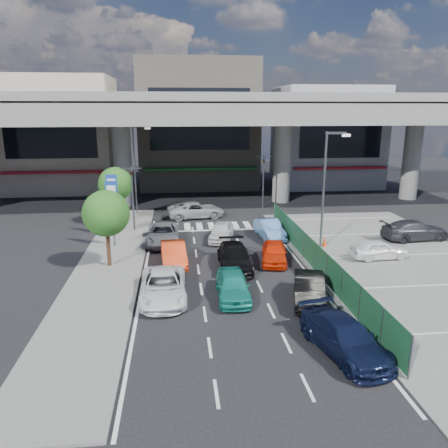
{
  "coord_description": "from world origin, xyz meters",
  "views": [
    {
      "loc": [
        -2.74,
        -21.88,
        9.46
      ],
      "look_at": [
        0.14,
        4.6,
        2.37
      ],
      "focal_mm": 35.0,
      "sensor_mm": 36.0,
      "label": 1
    }
  ],
  "objects": [
    {
      "name": "signboard_near",
      "position": [
        -7.2,
        7.99,
        3.06
      ],
      "size": [
        0.8,
        0.14,
        4.7
      ],
      "color": "#595B60",
      "rests_on": "ground"
    },
    {
      "name": "hatch_black_mid_right",
      "position": [
        3.7,
        -2.19,
        0.69
      ],
      "size": [
        2.46,
        4.42,
        1.38
      ],
      "primitive_type": "imported",
      "rotation": [
        0.0,
        0.0,
        -0.25
      ],
      "color": "black",
      "rests_on": "ground"
    },
    {
      "name": "street_lamp_right",
      "position": [
        7.17,
        6.0,
        4.77
      ],
      "size": [
        1.65,
        0.22,
        8.0
      ],
      "color": "#595B60",
      "rests_on": "ground"
    },
    {
      "name": "minivan_navy_back",
      "position": [
        3.68,
        -6.98,
        0.69
      ],
      "size": [
        3.0,
        5.08,
        1.38
      ],
      "primitive_type": "imported",
      "rotation": [
        0.0,
        0.0,
        0.24
      ],
      "color": "black",
      "rests_on": "ground"
    },
    {
      "name": "taxi_orange_left",
      "position": [
        -3.08,
        4.05,
        0.69
      ],
      "size": [
        1.77,
        4.29,
        1.38
      ],
      "primitive_type": "imported",
      "rotation": [
        0.0,
        0.0,
        0.07
      ],
      "color": "red",
      "rests_on": "ground"
    },
    {
      "name": "parked_sedan_dgrey",
      "position": [
        14.59,
        7.3,
        0.78
      ],
      "size": [
        5.12,
        2.44,
        1.44
      ],
      "primitive_type": "imported",
      "rotation": [
        0.0,
        0.0,
        1.66
      ],
      "color": "#333238",
      "rests_on": "parking_lot"
    },
    {
      "name": "fence_run",
      "position": [
        5.3,
        1.0,
        0.9
      ],
      "size": [
        0.16,
        22.0,
        1.8
      ],
      "primitive_type": null,
      "color": "#1C5330",
      "rests_on": "ground"
    },
    {
      "name": "sedan_white_mid_left",
      "position": [
        -3.58,
        -1.04,
        0.69
      ],
      "size": [
        2.35,
        4.99,
        1.38
      ],
      "primitive_type": "imported",
      "rotation": [
        0.0,
        0.0,
        0.01
      ],
      "color": "white",
      "rests_on": "ground"
    },
    {
      "name": "parking_lot",
      "position": [
        11.0,
        2.0,
        0.03
      ],
      "size": [
        12.0,
        28.0,
        0.06
      ],
      "primitive_type": "cube",
      "color": "#5B5B58",
      "rests_on": "ground"
    },
    {
      "name": "taxi_teal_mid",
      "position": [
        -0.05,
        -1.32,
        0.69
      ],
      "size": [
        1.73,
        4.09,
        1.38
      ],
      "primitive_type": "imported",
      "rotation": [
        0.0,
        0.0,
        -0.02
      ],
      "color": "#1B8D7C",
      "rests_on": "ground"
    },
    {
      "name": "parked_sedan_white",
      "position": [
        10.06,
        3.54,
        0.68
      ],
      "size": [
        3.71,
        1.59,
        1.25
      ],
      "primitive_type": "imported",
      "rotation": [
        0.0,
        0.0,
        1.6
      ],
      "color": "white",
      "rests_on": "parking_lot"
    },
    {
      "name": "signboard_far",
      "position": [
        -7.6,
        10.99,
        3.06
      ],
      "size": [
        0.8,
        0.14,
        4.7
      ],
      "color": "#595B60",
      "rests_on": "ground"
    },
    {
      "name": "sedan_black_mid",
      "position": [
        0.62,
        3.01,
        0.69
      ],
      "size": [
        2.05,
        4.8,
        1.38
      ],
      "primitive_type": "imported",
      "rotation": [
        0.0,
        0.0,
        -0.02
      ],
      "color": "black",
      "rests_on": "ground"
    },
    {
      "name": "street_lamp_left",
      "position": [
        -6.33,
        18.0,
        4.77
      ],
      "size": [
        1.65,
        0.22,
        8.0
      ],
      "color": "#595B60",
      "rests_on": "ground"
    },
    {
      "name": "wagon_silver_front_left",
      "position": [
        -3.86,
        8.61,
        0.67
      ],
      "size": [
        2.24,
        4.85,
        1.35
      ],
      "primitive_type": "imported",
      "rotation": [
        0.0,
        0.0,
        -0.0
      ],
      "color": "#95989C",
      "rests_on": "ground"
    },
    {
      "name": "kei_truck_front_right",
      "position": [
        4.07,
        9.13,
        0.69
      ],
      "size": [
        1.81,
        4.3,
        1.38
      ],
      "primitive_type": "imported",
      "rotation": [
        0.0,
        0.0,
        0.09
      ],
      "color": "#5180BB",
      "rests_on": "ground"
    },
    {
      "name": "tree_far",
      "position": [
        -7.8,
        14.5,
        3.39
      ],
      "size": [
        2.8,
        2.8,
        4.8
      ],
      "color": "#382314",
      "rests_on": "ground"
    },
    {
      "name": "expressway",
      "position": [
        0.0,
        22.0,
        8.76
      ],
      "size": [
        64.0,
        14.0,
        10.75
      ],
      "color": "slate",
      "rests_on": "ground"
    },
    {
      "name": "ground",
      "position": [
        0.0,
        0.0,
        0.0
      ],
      "size": [
        120.0,
        120.0,
        0.0
      ],
      "primitive_type": "plane",
      "color": "black",
      "rests_on": "ground"
    },
    {
      "name": "traffic_light_right",
      "position": [
        5.5,
        19.0,
        3.94
      ],
      "size": [
        1.6,
        1.24,
        5.2
      ],
      "color": "#595B60",
      "rests_on": "ground"
    },
    {
      "name": "taxi_orange_right",
      "position": [
        3.23,
        3.75,
        0.65
      ],
      "size": [
        2.26,
        4.06,
        1.31
      ],
      "primitive_type": "imported",
      "rotation": [
        0.0,
        0.0,
        -0.2
      ],
      "color": "red",
      "rests_on": "ground"
    },
    {
      "name": "traffic_light_left",
      "position": [
        -6.2,
        12.0,
        3.94
      ],
      "size": [
        1.6,
        1.24,
        5.2
      ],
      "color": "#595B60",
      "rests_on": "ground"
    },
    {
      "name": "traffic_cone",
      "position": [
        7.46,
        6.46,
        0.4
      ],
      "size": [
        0.45,
        0.45,
        0.68
      ],
      "primitive_type": "cone",
      "rotation": [
        0.0,
        0.0,
        -0.34
      ],
      "color": "#EE430D",
      "rests_on": "parking_lot"
    },
    {
      "name": "tree_near",
      "position": [
        -7.0,
        4.0,
        3.39
      ],
      "size": [
        2.8,
        2.8,
        4.8
      ],
      "color": "#382314",
      "rests_on": "ground"
    },
    {
      "name": "building_east",
      "position": [
        16.0,
        31.97,
        5.99
      ],
      "size": [
        12.0,
        10.9,
        12.0
      ],
      "color": "gray",
      "rests_on": "ground"
    },
    {
      "name": "sidewalk_left",
      "position": [
        -7.0,
        4.0,
        0.06
      ],
      "size": [
        4.0,
        30.0,
        0.12
      ],
      "primitive_type": "cube",
      "color": "#5B5B58",
      "rests_on": "ground"
    },
    {
      "name": "building_west",
      "position": [
        -16.0,
        31.97,
        6.49
      ],
      "size": [
        12.0,
        10.9,
        13.0
      ],
      "color": "#A59C85",
      "rests_on": "ground"
    },
    {
      "name": "crossing_wagon_silver",
      "position": [
        -1.12,
        15.93,
        0.7
      ],
      "size": [
        5.3,
        3.03,
        1.39
      ],
      "primitive_type": "imported",
      "rotation": [
        0.0,
        0.0,
        1.72
      ],
      "color": "#ABAFB3",
      "rests_on": "ground"
    },
    {
      "name": "building_center",
      "position": [
        0.0,
        32.97,
        7.49
      ],
      "size": [
        14.0,
        10.9,
        15.0
      ],
      "color": "gray",
      "rests_on": "ground"
    },
    {
      "name": "sedan_white_front_mid",
      "position": [
        0.42,
        8.89,
        0.67
      ],
      "size": [
        2.45,
        4.17,
        1.33
      ],
      "primitive_type": "imported",
      "rotation": [
        0.0,
        0.0,
        -0.24
      ],
      "color": "silver",
      "rests_on": "ground"
    }
  ]
}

